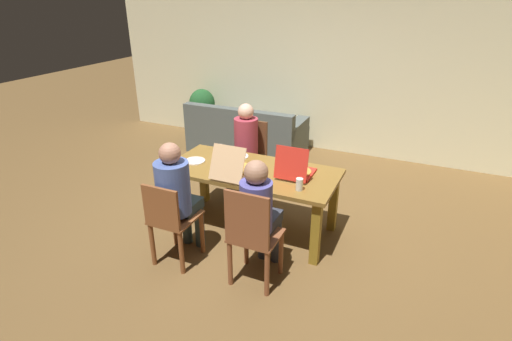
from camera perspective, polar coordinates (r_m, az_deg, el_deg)
The scene contains 17 objects.
ground_plane at distance 4.64m, azimuth -0.51°, elevation -8.10°, with size 20.00×20.00×0.00m, color brown.
back_wall at distance 6.68m, azimuth 10.03°, elevation 15.31°, with size 7.73×0.12×2.97m, color beige.
dining_table at distance 4.34m, azimuth -0.54°, elevation -1.16°, with size 1.84×0.86×0.73m.
chair_0 at distance 3.55m, azimuth -0.57°, elevation -9.31°, with size 0.43×0.41×0.99m.
person_0 at distance 3.57m, azimuth 0.48°, elevation -5.59°, with size 0.29×0.53×1.21m.
chair_1 at distance 3.93m, azimuth -12.02°, elevation -7.09°, with size 0.40×0.44×0.89m.
person_1 at distance 3.89m, azimuth -11.26°, elevation -2.96°, with size 0.33×0.49×1.25m.
chair_2 at distance 5.26m, azimuth -0.96°, elevation 2.57°, with size 0.44×0.42×0.95m.
person_2 at distance 5.07m, azimuth -1.73°, elevation 3.82°, with size 0.30×0.51×1.22m.
pizza_box_0 at distance 4.16m, azimuth 5.70°, elevation -0.02°, with size 0.34×0.41×0.36m.
pizza_box_1 at distance 4.19m, azimuth -2.74°, elevation 0.25°, with size 0.36×0.51×0.36m.
plate_0 at distance 4.55m, azimuth -8.73°, elevation 1.37°, with size 0.23×0.23×0.01m.
plate_1 at distance 4.62m, azimuth -2.56°, elevation 2.09°, with size 0.24×0.24×0.03m.
drinking_glass_0 at distance 4.63m, azimuth -5.17°, elevation 2.87°, with size 0.07×0.07×0.14m, color silver.
drinking_glass_1 at distance 3.85m, azimuth 6.22°, elevation -1.97°, with size 0.07×0.07×0.12m, color silver.
couch at distance 6.66m, azimuth -1.41°, elevation 5.00°, with size 1.87×0.91×0.82m.
potted_plant at distance 7.38m, azimuth -7.65°, elevation 8.52°, with size 0.46×0.46×0.89m.
Camera 1 is at (1.64, -3.56, 2.49)m, focal length 28.02 mm.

